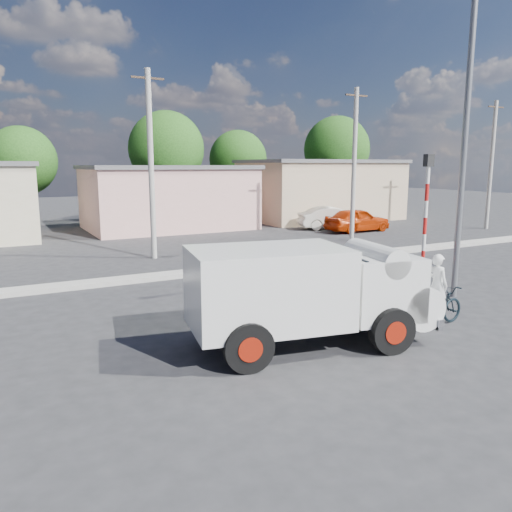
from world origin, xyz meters
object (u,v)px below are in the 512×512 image
truck (313,291)px  streetlight (461,133)px  bicycle (436,307)px  car_cream (333,218)px  cyclist (436,296)px  car_red (357,220)px  traffic_pole (426,214)px

truck → streetlight: 7.34m
bicycle → car_cream: size_ratio=0.45×
cyclist → streetlight: (2.66, 1.81, 4.17)m
bicycle → cyclist: size_ratio=1.23×
bicycle → cyclist: 0.28m
car_red → streetlight: size_ratio=0.48×
truck → bicycle: truck is taller
cyclist → traffic_pole: (1.72, 2.11, 1.81)m
truck → bicycle: 3.62m
car_red → traffic_pole: (-8.49, -13.30, 1.87)m
truck → cyclist: truck is taller
car_red → car_cream: bearing=14.8°
car_cream → traffic_pole: traffic_pole is taller
cyclist → car_cream: size_ratio=0.36×
car_red → bicycle: bearing=144.1°
cyclist → car_red: size_ratio=0.37×
traffic_pole → streetlight: streetlight is taller
car_cream → streetlight: (-7.00, -15.37, 4.25)m
truck → bicycle: size_ratio=3.01×
car_red → truck: bearing=135.2°
car_red → traffic_pole: size_ratio=0.98×
car_red → traffic_pole: 15.89m
car_cream → car_red: 1.85m
truck → car_cream: 21.39m
traffic_pole → bicycle: bearing=-129.2°
traffic_pole → car_red: bearing=57.5°
truck → car_cream: truck is taller
truck → streetlight: streetlight is taller
bicycle → cyclist: bearing=-0.0°
car_cream → streetlight: size_ratio=0.48×
truck → car_red: bearing=58.1°
car_red → traffic_pole: bearing=145.0°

